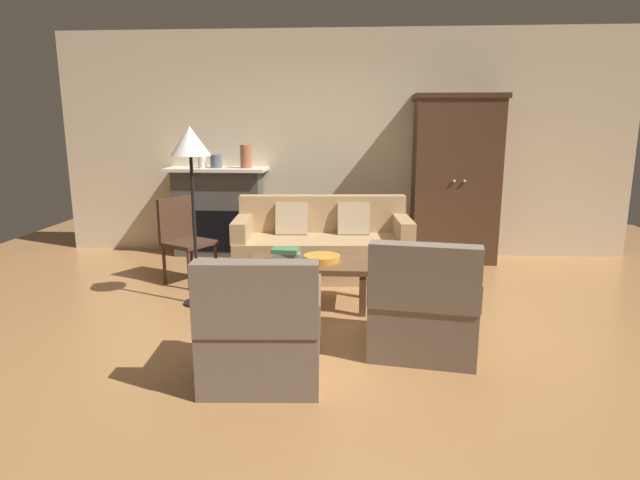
# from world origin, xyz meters

# --- Properties ---
(ground_plane) EXTENTS (9.60, 9.60, 0.00)m
(ground_plane) POSITION_xyz_m (0.00, 0.00, 0.00)
(ground_plane) COLOR #B27A47
(back_wall) EXTENTS (7.20, 0.10, 2.80)m
(back_wall) POSITION_xyz_m (0.00, 2.55, 1.40)
(back_wall) COLOR beige
(back_wall) RESTS_ON ground
(fireplace) EXTENTS (1.26, 0.48, 1.12)m
(fireplace) POSITION_xyz_m (-1.55, 2.30, 0.57)
(fireplace) COLOR #4C4947
(fireplace) RESTS_ON ground
(armoire) EXTENTS (1.06, 0.57, 2.01)m
(armoire) POSITION_xyz_m (1.40, 2.22, 1.01)
(armoire) COLOR #472D1E
(armoire) RESTS_ON ground
(couch) EXTENTS (1.98, 0.99, 0.86)m
(couch) POSITION_xyz_m (-0.16, 1.45, 0.32)
(couch) COLOR tan
(couch) RESTS_ON ground
(coffee_table) EXTENTS (1.10, 0.60, 0.42)m
(coffee_table) POSITION_xyz_m (-0.22, 0.40, 0.37)
(coffee_table) COLOR brown
(coffee_table) RESTS_ON ground
(fruit_bowl) EXTENTS (0.34, 0.34, 0.06)m
(fruit_bowl) POSITION_xyz_m (-0.09, 0.43, 0.45)
(fruit_bowl) COLOR orange
(fruit_bowl) RESTS_ON coffee_table
(book_stack) EXTENTS (0.26, 0.19, 0.13)m
(book_stack) POSITION_xyz_m (-0.42, 0.38, 0.49)
(book_stack) COLOR #38569E
(book_stack) RESTS_ON coffee_table
(mantel_vase_cream) EXTENTS (0.10, 0.10, 0.21)m
(mantel_vase_cream) POSITION_xyz_m (-1.73, 2.28, 1.22)
(mantel_vase_cream) COLOR beige
(mantel_vase_cream) RESTS_ON fireplace
(mantel_vase_slate) EXTENTS (0.14, 0.14, 0.16)m
(mantel_vase_slate) POSITION_xyz_m (-1.55, 2.28, 1.20)
(mantel_vase_slate) COLOR #565B66
(mantel_vase_slate) RESTS_ON fireplace
(mantel_vase_terracotta) EXTENTS (0.14, 0.14, 0.29)m
(mantel_vase_terracotta) POSITION_xyz_m (-1.17, 2.28, 1.26)
(mantel_vase_terracotta) COLOR #A86042
(mantel_vase_terracotta) RESTS_ON fireplace
(armchair_near_left) EXTENTS (0.82, 0.82, 0.88)m
(armchair_near_left) POSITION_xyz_m (-0.38, -1.11, 0.32)
(armchair_near_left) COLOR #756656
(armchair_near_left) RESTS_ON ground
(armchair_near_right) EXTENTS (0.88, 0.88, 0.88)m
(armchair_near_right) POSITION_xyz_m (0.74, -0.57, 0.32)
(armchair_near_right) COLOR #756656
(armchair_near_right) RESTS_ON ground
(side_chair_wooden) EXTENTS (0.60, 0.60, 0.90)m
(side_chair_wooden) POSITION_xyz_m (-1.62, 1.09, 0.51)
(side_chair_wooden) COLOR #472D1E
(side_chair_wooden) RESTS_ON ground
(floor_lamp) EXTENTS (0.36, 0.36, 1.65)m
(floor_lamp) POSITION_xyz_m (-1.26, 0.36, 1.43)
(floor_lamp) COLOR black
(floor_lamp) RESTS_ON ground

